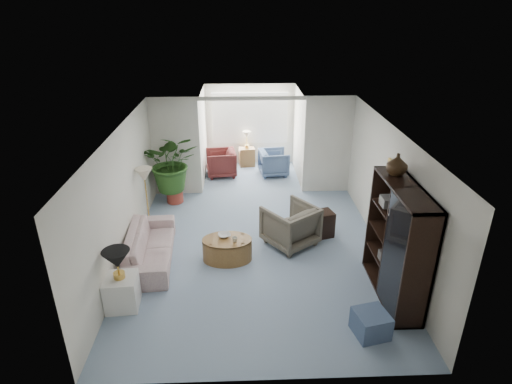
{
  "coord_description": "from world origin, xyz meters",
  "views": [
    {
      "loc": [
        -0.3,
        -7.07,
        4.61
      ],
      "look_at": [
        0.0,
        0.6,
        1.1
      ],
      "focal_mm": 29.75,
      "sensor_mm": 36.0,
      "label": 1
    }
  ],
  "objects_px": {
    "floor_lamp": "(144,175)",
    "entertainment_cabinet": "(398,243)",
    "coffee_table": "(227,249)",
    "sunroom_chair_maroon": "(221,163)",
    "sofa": "(150,246)",
    "wingback_chair": "(290,225)",
    "plant_pot": "(175,196)",
    "framed_picture": "(394,176)",
    "ottoman": "(371,324)",
    "side_table_dark": "(321,224)",
    "table_lamp": "(117,259)",
    "cabinet_urn": "(397,164)",
    "sunroom_table": "(247,157)",
    "coffee_bowl": "(224,235)",
    "end_table": "(122,292)",
    "coffee_cup": "(235,240)",
    "sunroom_chair_blue": "(274,163)"
  },
  "relations": [
    {
      "from": "floor_lamp",
      "to": "entertainment_cabinet",
      "type": "distance_m",
      "value": 5.2
    },
    {
      "from": "wingback_chair",
      "to": "cabinet_urn",
      "type": "xyz_separation_m",
      "value": [
        1.54,
        -1.18,
        1.74
      ]
    },
    {
      "from": "coffee_bowl",
      "to": "entertainment_cabinet",
      "type": "bearing_deg",
      "value": -23.44
    },
    {
      "from": "end_table",
      "to": "floor_lamp",
      "type": "distance_m",
      "value": 2.83
    },
    {
      "from": "floor_lamp",
      "to": "sofa",
      "type": "bearing_deg",
      "value": -78.34
    },
    {
      "from": "table_lamp",
      "to": "coffee_cup",
      "type": "distance_m",
      "value": 2.22
    },
    {
      "from": "framed_picture",
      "to": "ottoman",
      "type": "height_order",
      "value": "framed_picture"
    },
    {
      "from": "entertainment_cabinet",
      "to": "table_lamp",
      "type": "bearing_deg",
      "value": -177.9
    },
    {
      "from": "wingback_chair",
      "to": "entertainment_cabinet",
      "type": "xyz_separation_m",
      "value": [
        1.54,
        -1.68,
        0.57
      ]
    },
    {
      "from": "framed_picture",
      "to": "table_lamp",
      "type": "xyz_separation_m",
      "value": [
        -4.71,
        -1.32,
        -0.79
      ]
    },
    {
      "from": "wingback_chair",
      "to": "sunroom_chair_blue",
      "type": "xyz_separation_m",
      "value": [
        -0.04,
        3.78,
        -0.07
      ]
    },
    {
      "from": "sofa",
      "to": "wingback_chair",
      "type": "bearing_deg",
      "value": -84.11
    },
    {
      "from": "side_table_dark",
      "to": "sunroom_table",
      "type": "distance_m",
      "value": 4.49
    },
    {
      "from": "coffee_bowl",
      "to": "ottoman",
      "type": "relative_size",
      "value": 0.5
    },
    {
      "from": "coffee_table",
      "to": "sunroom_chair_maroon",
      "type": "height_order",
      "value": "sunroom_chair_maroon"
    },
    {
      "from": "table_lamp",
      "to": "cabinet_urn",
      "type": "height_order",
      "value": "cabinet_urn"
    },
    {
      "from": "coffee_bowl",
      "to": "plant_pot",
      "type": "xyz_separation_m",
      "value": [
        -1.31,
        2.51,
        -0.32
      ]
    },
    {
      "from": "sofa",
      "to": "cabinet_urn",
      "type": "xyz_separation_m",
      "value": [
        4.28,
        -0.69,
        1.87
      ]
    },
    {
      "from": "wingback_chair",
      "to": "sunroom_chair_maroon",
      "type": "xyz_separation_m",
      "value": [
        -1.54,
        3.78,
        -0.06
      ]
    },
    {
      "from": "plant_pot",
      "to": "sunroom_chair_blue",
      "type": "distance_m",
      "value": 3.1
    },
    {
      "from": "entertainment_cabinet",
      "to": "sunroom_table",
      "type": "distance_m",
      "value": 6.67
    },
    {
      "from": "plant_pot",
      "to": "sunroom_chair_blue",
      "type": "relative_size",
      "value": 0.5
    },
    {
      "from": "plant_pot",
      "to": "sunroom_table",
      "type": "bearing_deg",
      "value": 53.29
    },
    {
      "from": "coffee_cup",
      "to": "entertainment_cabinet",
      "type": "distance_m",
      "value": 2.9
    },
    {
      "from": "coffee_bowl",
      "to": "sunroom_table",
      "type": "relative_size",
      "value": 0.43
    },
    {
      "from": "cabinet_urn",
      "to": "ottoman",
      "type": "distance_m",
      "value": 2.53
    },
    {
      "from": "cabinet_urn",
      "to": "ottoman",
      "type": "xyz_separation_m",
      "value": [
        -0.62,
        -1.45,
        -1.98
      ]
    },
    {
      "from": "floor_lamp",
      "to": "coffee_table",
      "type": "distance_m",
      "value": 2.43
    },
    {
      "from": "sofa",
      "to": "ottoman",
      "type": "xyz_separation_m",
      "value": [
        3.66,
        -2.14,
        -0.11
      ]
    },
    {
      "from": "floor_lamp",
      "to": "table_lamp",
      "type": "bearing_deg",
      "value": -88.51
    },
    {
      "from": "wingback_chair",
      "to": "plant_pot",
      "type": "relative_size",
      "value": 2.35
    },
    {
      "from": "sunroom_chair_maroon",
      "to": "entertainment_cabinet",
      "type": "bearing_deg",
      "value": 22.34
    },
    {
      "from": "entertainment_cabinet",
      "to": "cabinet_urn",
      "type": "xyz_separation_m",
      "value": [
        0.0,
        0.5,
        1.18
      ]
    },
    {
      "from": "table_lamp",
      "to": "sunroom_table",
      "type": "relative_size",
      "value": 0.8
    },
    {
      "from": "coffee_table",
      "to": "sunroom_chair_maroon",
      "type": "distance_m",
      "value": 4.33
    },
    {
      "from": "coffee_table",
      "to": "ottoman",
      "type": "height_order",
      "value": "coffee_table"
    },
    {
      "from": "table_lamp",
      "to": "coffee_table",
      "type": "relative_size",
      "value": 0.46
    },
    {
      "from": "wingback_chair",
      "to": "cabinet_urn",
      "type": "height_order",
      "value": "cabinet_urn"
    },
    {
      "from": "sunroom_chair_maroon",
      "to": "coffee_table",
      "type": "bearing_deg",
      "value": -3.49
    },
    {
      "from": "floor_lamp",
      "to": "entertainment_cabinet",
      "type": "xyz_separation_m",
      "value": [
        4.55,
        -2.49,
        -0.25
      ]
    },
    {
      "from": "coffee_table",
      "to": "entertainment_cabinet",
      "type": "bearing_deg",
      "value": -22.09
    },
    {
      "from": "coffee_cup",
      "to": "cabinet_urn",
      "type": "relative_size",
      "value": 0.29
    },
    {
      "from": "coffee_bowl",
      "to": "coffee_cup",
      "type": "relative_size",
      "value": 2.3
    },
    {
      "from": "side_table_dark",
      "to": "sunroom_chair_maroon",
      "type": "xyz_separation_m",
      "value": [
        -2.24,
        3.48,
        0.09
      ]
    },
    {
      "from": "sofa",
      "to": "wingback_chair",
      "type": "height_order",
      "value": "wingback_chair"
    },
    {
      "from": "coffee_table",
      "to": "sunroom_chair_maroon",
      "type": "relative_size",
      "value": 1.16
    },
    {
      "from": "side_table_dark",
      "to": "cabinet_urn",
      "type": "relative_size",
      "value": 1.55
    },
    {
      "from": "side_table_dark",
      "to": "wingback_chair",
      "type": "bearing_deg",
      "value": -156.8
    },
    {
      "from": "coffee_cup",
      "to": "side_table_dark",
      "type": "height_order",
      "value": "side_table_dark"
    },
    {
      "from": "end_table",
      "to": "sunroom_table",
      "type": "relative_size",
      "value": 1.01
    }
  ]
}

